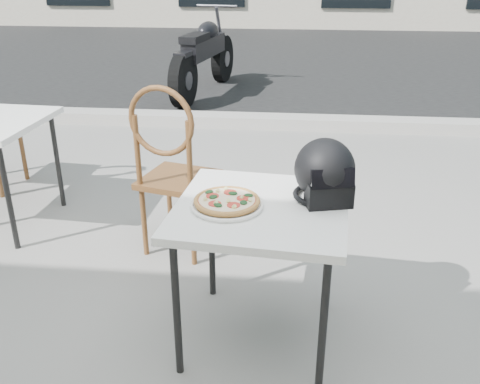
# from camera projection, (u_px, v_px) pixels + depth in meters

# --- Properties ---
(ground) EXTENTS (80.00, 80.00, 0.00)m
(ground) POSITION_uv_depth(u_px,v_px,m) (225.00, 290.00, 2.88)
(ground) COLOR gray
(ground) RESTS_ON ground
(street_asphalt) EXTENTS (30.00, 8.00, 0.00)m
(street_asphalt) POSITION_uv_depth(u_px,v_px,m) (275.00, 59.00, 9.24)
(street_asphalt) COLOR black
(street_asphalt) RESTS_ON ground
(curb) EXTENTS (30.00, 0.25, 0.12)m
(curb) POSITION_uv_depth(u_px,v_px,m) (261.00, 121.00, 5.58)
(curb) COLOR #AAA69F
(curb) RESTS_ON ground
(cafe_table_main) EXTENTS (0.79, 0.79, 0.69)m
(cafe_table_main) POSITION_uv_depth(u_px,v_px,m) (261.00, 218.00, 2.28)
(cafe_table_main) COLOR white
(cafe_table_main) RESTS_ON ground
(plate) EXTENTS (0.37, 0.37, 0.02)m
(plate) POSITION_uv_depth(u_px,v_px,m) (227.00, 205.00, 2.24)
(plate) COLOR white
(plate) RESTS_ON cafe_table_main
(pizza) EXTENTS (0.28, 0.28, 0.03)m
(pizza) POSITION_uv_depth(u_px,v_px,m) (227.00, 201.00, 2.23)
(pizza) COLOR #BC8544
(pizza) RESTS_ON plate
(helmet) EXTENTS (0.32, 0.33, 0.27)m
(helmet) POSITION_uv_depth(u_px,v_px,m) (325.00, 173.00, 2.27)
(helmet) COLOR black
(helmet) RESTS_ON cafe_table_main
(cafe_chair_main) EXTENTS (0.49, 0.49, 1.04)m
(cafe_chair_main) POSITION_uv_depth(u_px,v_px,m) (172.00, 163.00, 3.01)
(cafe_chair_main) COLOR brown
(cafe_chair_main) RESTS_ON ground
(motorcycle) EXTENTS (0.62, 2.10, 1.05)m
(motorcycle) POSITION_uv_depth(u_px,v_px,m) (205.00, 57.00, 6.78)
(motorcycle) COLOR black
(motorcycle) RESTS_ON street_asphalt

